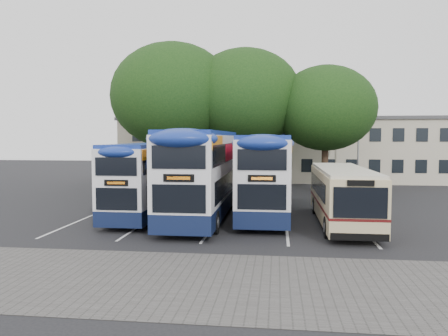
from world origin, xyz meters
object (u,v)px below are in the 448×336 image
lamp_post (359,128)px  bus_dd_right (265,172)px  tree_mid (245,98)px  bus_dd_left (148,176)px  tree_right (326,108)px  bus_single (342,192)px  tree_left (173,96)px  bus_dd_mid (202,171)px

lamp_post → bus_dd_right: size_ratio=0.86×
tree_mid → bus_dd_left: bearing=-110.7°
tree_right → bus_dd_left: tree_right is taller
tree_mid → tree_right: size_ratio=1.15×
bus_dd_left → bus_single: size_ratio=1.02×
tree_right → bus_dd_right: tree_right is taller
tree_right → bus_dd_left: bearing=-133.6°
tree_mid → tree_left: bearing=-176.3°
tree_left → bus_dd_mid: bearing=-69.7°
tree_left → tree_right: 11.98m
lamp_post → bus_dd_mid: (-10.60, -14.99, -2.56)m
bus_dd_left → tree_left: bearing=96.5°
bus_single → bus_dd_right: bearing=153.5°
tree_right → bus_dd_mid: tree_right is taller
bus_dd_left → bus_dd_mid: bus_dd_mid is taller
lamp_post → bus_dd_mid: bearing=-125.3°
lamp_post → bus_dd_right: bearing=-118.2°
tree_left → tree_right: bearing=-0.5°
tree_mid → bus_dd_right: tree_mid is taller
tree_left → bus_dd_right: tree_left is taller
bus_dd_mid → bus_dd_right: bearing=21.9°
tree_mid → tree_right: 6.31m
tree_mid → bus_dd_mid: 13.26m
lamp_post → bus_dd_right: 15.77m
tree_left → bus_single: 17.98m
bus_dd_left → bus_dd_right: size_ratio=0.90×
tree_left → bus_dd_mid: (4.40, -11.88, -5.04)m
tree_left → tree_right: tree_left is taller
bus_dd_right → bus_dd_mid: bearing=-158.1°
bus_dd_left → bus_dd_mid: 3.18m
bus_dd_left → bus_dd_right: bearing=6.5°
bus_single → bus_dd_mid: bearing=175.1°
lamp_post → bus_single: (-3.53, -15.60, -3.51)m
tree_left → bus_single: bearing=-47.4°
tree_left → bus_dd_left: 12.59m
lamp_post → tree_mid: (-9.28, -2.74, 2.34)m
bus_dd_left → bus_dd_mid: size_ratio=0.86×
lamp_post → tree_left: tree_left is taller
bus_dd_right → bus_single: (3.82, -1.91, -0.83)m
bus_dd_mid → bus_dd_left: bearing=169.5°
bus_dd_left → bus_dd_right: bus_dd_right is taller
lamp_post → bus_dd_left: (-13.71, -14.42, -2.92)m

